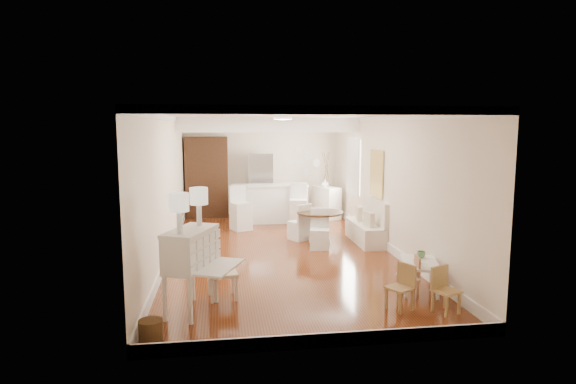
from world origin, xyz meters
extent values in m
plane|color=brown|center=(0.00, 0.00, 0.00)|extent=(9.00, 9.00, 0.00)
cube|color=white|center=(0.00, 0.00, 2.80)|extent=(4.50, 9.00, 0.04)
cube|color=#F1E3CC|center=(0.00, 4.50, 1.40)|extent=(4.50, 0.04, 2.80)
cube|color=#F1E3CC|center=(0.00, -4.50, 1.40)|extent=(4.50, 0.04, 2.80)
cube|color=#F1E3CC|center=(-2.25, 0.00, 1.40)|extent=(0.04, 9.00, 2.80)
cube|color=#F1E3CC|center=(2.25, 0.00, 1.40)|extent=(0.04, 9.00, 2.80)
cube|color=white|center=(0.00, 2.20, 2.62)|extent=(4.50, 0.45, 0.36)
cube|color=tan|center=(2.21, 0.50, 1.55)|extent=(0.04, 0.84, 1.04)
cube|color=white|center=(2.23, 2.40, 1.55)|extent=(0.04, 1.10, 1.40)
cylinder|color=#381E11|center=(-1.20, 4.48, 1.85)|extent=(0.30, 0.03, 0.30)
cylinder|color=white|center=(0.00, -0.50, 2.75)|extent=(0.36, 0.36, 0.08)
cube|color=white|center=(-1.62, -3.13, 0.59)|extent=(1.22, 1.23, 1.18)
cube|color=silver|center=(-1.20, -2.66, 0.40)|extent=(0.52, 0.52, 0.80)
cylinder|color=#503419|center=(-2.05, -4.09, 0.14)|extent=(0.30, 0.30, 0.29)
cube|color=white|center=(1.90, -2.70, 0.23)|extent=(0.79, 1.04, 0.46)
cube|color=#A7824C|center=(1.27, -3.48, 0.33)|extent=(0.43, 0.43, 0.66)
cube|color=#B27B51|center=(1.62, -2.93, 0.31)|extent=(0.34, 0.34, 0.63)
cube|color=tan|center=(1.87, -3.68, 0.33)|extent=(0.41, 0.41, 0.65)
cube|color=silver|center=(1.99, 0.50, 0.49)|extent=(0.52, 1.60, 0.98)
cylinder|color=#442B16|center=(0.97, 0.63, 0.35)|extent=(1.23, 1.23, 0.70)
cube|color=white|center=(0.86, 0.08, 0.42)|extent=(0.48, 0.50, 0.85)
cube|color=white|center=(0.57, 0.95, 0.42)|extent=(0.56, 0.56, 0.84)
cube|color=white|center=(0.10, 3.10, 0.52)|extent=(2.05, 0.65, 1.03)
cube|color=silver|center=(-0.71, 2.21, 0.55)|extent=(0.59, 0.59, 1.10)
cube|color=white|center=(0.80, 2.55, 0.55)|extent=(0.51, 0.51, 1.11)
cube|color=#381E11|center=(-1.60, 4.18, 1.15)|extent=(1.20, 0.60, 2.30)
imported|color=silver|center=(0.30, 4.15, 0.90)|extent=(0.75, 0.65, 1.80)
cube|color=white|center=(1.76, 3.52, 0.45)|extent=(0.72, 1.02, 0.89)
imported|color=#5D8F53|center=(2.01, -2.48, 0.51)|extent=(0.15, 0.15, 0.11)
imported|color=white|center=(1.72, 3.54, 1.00)|extent=(0.20, 0.20, 0.21)
camera|label=1|loc=(-1.18, -9.72, 2.56)|focal=30.00mm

